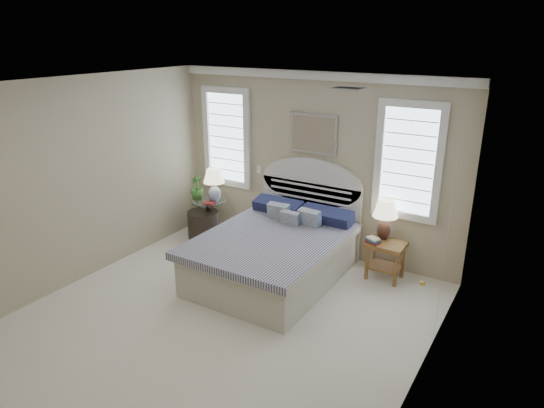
{
  "coord_description": "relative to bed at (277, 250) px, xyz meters",
  "views": [
    {
      "loc": [
        3.08,
        -3.73,
        3.2
      ],
      "look_at": [
        0.2,
        1.0,
        1.23
      ],
      "focal_mm": 32.0,
      "sensor_mm": 36.0,
      "label": 1
    }
  ],
  "objects": [
    {
      "name": "floor",
      "position": [
        0.0,
        -1.46,
        -0.39
      ],
      "size": [
        4.5,
        5.0,
        0.01
      ],
      "primitive_type": "cube",
      "color": "beige",
      "rests_on": "ground"
    },
    {
      "name": "ceiling",
      "position": [
        0.0,
        -1.46,
        2.31
      ],
      "size": [
        4.5,
        5.0,
        0.01
      ],
      "primitive_type": "cube",
      "color": "white",
      "rests_on": "wall_back"
    },
    {
      "name": "wall_back",
      "position": [
        0.0,
        1.04,
        0.96
      ],
      "size": [
        4.5,
        0.02,
        2.7
      ],
      "primitive_type": "cube",
      "color": "tan",
      "rests_on": "floor"
    },
    {
      "name": "wall_left",
      "position": [
        -2.25,
        -1.46,
        0.96
      ],
      "size": [
        0.02,
        5.0,
        2.7
      ],
      "primitive_type": "cube",
      "color": "tan",
      "rests_on": "floor"
    },
    {
      "name": "wall_right",
      "position": [
        2.25,
        -1.46,
        0.96
      ],
      "size": [
        0.02,
        5.0,
        2.7
      ],
      "primitive_type": "cube",
      "color": "tan",
      "rests_on": "floor"
    },
    {
      "name": "crown_molding",
      "position": [
        0.0,
        1.0,
        2.25
      ],
      "size": [
        4.5,
        0.08,
        0.12
      ],
      "primitive_type": "cube",
      "color": "silver",
      "rests_on": "wall_back"
    },
    {
      "name": "hvac_vent",
      "position": [
        1.2,
        -0.66,
        2.29
      ],
      "size": [
        0.3,
        0.2,
        0.02
      ],
      "primitive_type": "cube",
      "color": "#B2B2B2",
      "rests_on": "ceiling"
    },
    {
      "name": "switch_plate",
      "position": [
        -0.95,
        1.03,
        0.76
      ],
      "size": [
        0.08,
        0.01,
        0.12
      ],
      "primitive_type": "cube",
      "color": "silver",
      "rests_on": "wall_back"
    },
    {
      "name": "window_left",
      "position": [
        -1.55,
        1.02,
        1.21
      ],
      "size": [
        0.9,
        0.06,
        1.6
      ],
      "primitive_type": "cube",
      "color": "#ADC5DB",
      "rests_on": "wall_back"
    },
    {
      "name": "window_right",
      "position": [
        1.4,
        1.02,
        1.21
      ],
      "size": [
        0.9,
        0.06,
        1.6
      ],
      "primitive_type": "cube",
      "color": "#ADC5DB",
      "rests_on": "wall_back"
    },
    {
      "name": "painting",
      "position": [
        0.0,
        1.0,
        1.43
      ],
      "size": [
        0.74,
        0.04,
        0.58
      ],
      "primitive_type": "cube",
      "color": "silver",
      "rests_on": "wall_back"
    },
    {
      "name": "closet_door",
      "position": [
        2.23,
        -0.26,
        0.81
      ],
      "size": [
        0.02,
        1.8,
        2.4
      ],
      "primitive_type": "cube",
      "color": "silver",
      "rests_on": "floor"
    },
    {
      "name": "bed",
      "position": [
        0.0,
        0.0,
        0.0
      ],
      "size": [
        1.72,
        2.28,
        1.47
      ],
      "color": "beige",
      "rests_on": "floor"
    },
    {
      "name": "side_table_left",
      "position": [
        -1.65,
        0.59,
        0.0
      ],
      "size": [
        0.56,
        0.56,
        0.63
      ],
      "color": "black",
      "rests_on": "floor"
    },
    {
      "name": "nightstand_right",
      "position": [
        1.3,
        0.69,
        0.0
      ],
      "size": [
        0.5,
        0.4,
        0.53
      ],
      "color": "olive",
      "rests_on": "floor"
    },
    {
      "name": "floor_pot",
      "position": [
        -1.7,
        0.5,
        -0.16
      ],
      "size": [
        0.61,
        0.61,
        0.46
      ],
      "primitive_type": "cylinder",
      "rotation": [
        0.0,
        0.0,
        -0.25
      ],
      "color": "black",
      "rests_on": "floor"
    },
    {
      "name": "lamp_left",
      "position": [
        -1.54,
        0.62,
        0.58
      ],
      "size": [
        0.43,
        0.43,
        0.55
      ],
      "rotation": [
        0.0,
        0.0,
        -0.35
      ],
      "color": "silver",
      "rests_on": "side_table_left"
    },
    {
      "name": "lamp_right",
      "position": [
        1.21,
        0.82,
        0.48
      ],
      "size": [
        0.41,
        0.41,
        0.56
      ],
      "rotation": [
        0.0,
        0.0,
        0.23
      ],
      "color": "black",
      "rests_on": "nightstand_right"
    },
    {
      "name": "potted_plant",
      "position": [
        -1.87,
        0.58,
        0.44
      ],
      "size": [
        0.27,
        0.27,
        0.39
      ],
      "primitive_type": "imported",
      "rotation": [
        0.0,
        0.0,
        -0.24
      ],
      "color": "#2D7030",
      "rests_on": "side_table_left"
    },
    {
      "name": "books_left",
      "position": [
        -1.53,
        0.47,
        0.26
      ],
      "size": [
        0.2,
        0.16,
        0.02
      ],
      "rotation": [
        0.0,
        0.0,
        0.21
      ],
      "color": "maroon",
      "rests_on": "side_table_left"
    },
    {
      "name": "books_right",
      "position": [
        1.14,
        0.6,
        0.18
      ],
      "size": [
        0.22,
        0.19,
        0.08
      ],
      "rotation": [
        0.0,
        0.0,
        -0.36
      ],
      "color": "maroon",
      "rests_on": "nightstand_right"
    }
  ]
}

